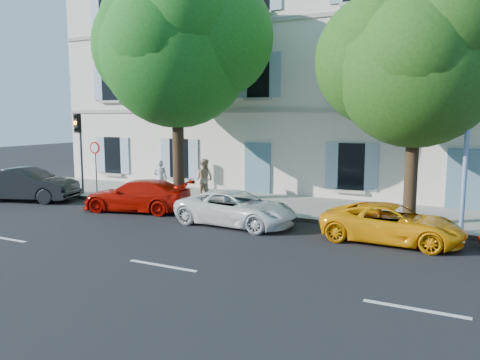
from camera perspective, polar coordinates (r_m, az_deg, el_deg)
The scene contains 15 objects.
ground at distance 15.41m, azimuth -0.61°, elevation -6.26°, with size 90.00×90.00×0.00m, color black.
sidewalk at distance 19.36m, azimuth 5.40°, elevation -3.15°, with size 36.00×4.50×0.15m, color #A09E96.
kerb at distance 17.40m, azimuth 2.82°, elevation -4.36°, with size 36.00×0.16×0.16m, color #9E998E.
building at distance 24.58m, azimuth 10.54°, elevation 12.94°, with size 28.00×7.00×12.00m, color silver.
car_dark_sedan at distance 22.77m, azimuth -24.54°, elevation -0.50°, with size 1.56×4.47×1.47m, color black.
car_red_coupe at distance 18.93m, azimuth -12.40°, elevation -1.86°, with size 1.76×4.32×1.25m, color #B90F05.
car_white_coupe at distance 16.14m, azimuth -0.47°, elevation -3.46°, with size 1.96×4.26×1.18m, color white.
car_yellow_supercar at distance 14.68m, azimuth 18.03°, elevation -5.05°, with size 1.90×4.12×1.15m, color #FFA60A.
tree_left at distance 19.98m, azimuth -7.74°, elevation 15.15°, with size 6.19×6.19×9.59m.
tree_right at distance 16.37m, azimuth 20.69°, elevation 12.75°, with size 5.21×5.21×8.02m.
traffic_light at distance 22.75m, azimuth -19.06°, elevation 5.07°, with size 0.32×0.42×3.70m.
road_sign at distance 22.37m, azimuth -17.22°, elevation 2.75°, with size 0.56×0.08×2.44m.
street_lamp at distance 15.72m, azimuth 26.21°, elevation 9.35°, with size 0.27×1.59×7.47m.
pedestrian_a at distance 21.06m, azimuth -9.68°, elevation 0.16°, with size 0.61×0.40×1.67m, color silver.
pedestrian_b at distance 20.58m, azimuth -4.37°, elevation 0.19°, with size 0.85×0.66×1.75m, color tan.
Camera 1 is at (6.81, -13.31, 3.74)m, focal length 35.00 mm.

